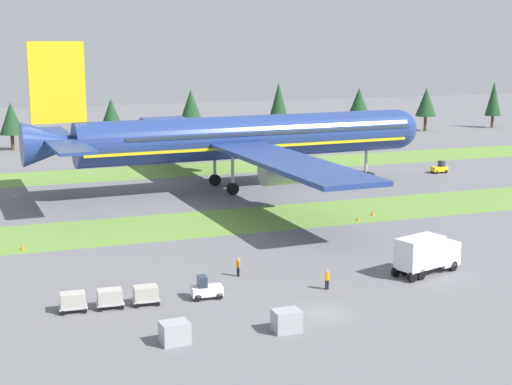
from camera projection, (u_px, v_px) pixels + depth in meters
ground_plane at (324, 313)px, 60.70m from camera, size 400.00×400.00×0.00m
grass_strip_near at (208, 223)px, 90.47m from camera, size 320.00×12.71×0.01m
grass_strip_far at (143, 172)px, 124.95m from camera, size 320.00×12.71×0.01m
airliner at (238, 137)px, 109.50m from camera, size 59.39×73.02×20.97m
baggage_tug at (206, 289)px, 64.01m from camera, size 2.67×1.44×1.97m
cargo_dolly_lead at (146, 294)px, 62.56m from camera, size 2.28×1.62×1.55m
cargo_dolly_second at (110, 297)px, 61.74m from camera, size 2.28×1.62×1.55m
cargo_dolly_third at (73, 301)px, 60.92m from camera, size 2.28×1.62×1.55m
catering_truck at (427, 253)px, 70.63m from camera, size 7.32×4.27×3.58m
pushback_tractor at (440, 168)px, 123.99m from camera, size 2.66×1.42×1.97m
ground_crew_marshaller at (327, 279)px, 66.33m from camera, size 0.54×0.36×1.74m
ground_crew_loader at (238, 266)px, 70.03m from camera, size 0.36×0.56×1.74m
uld_container_0 at (175, 333)px, 54.61m from camera, size 2.11×1.74×1.58m
uld_container_1 at (287, 321)px, 56.85m from camera, size 2.01×1.61×1.63m
taxiway_marker_0 at (22, 247)px, 78.80m from camera, size 0.44×0.44×0.62m
taxiway_marker_1 at (372, 213)px, 94.35m from camera, size 0.44×0.44×0.59m
taxiway_marker_2 at (358, 218)px, 91.66m from camera, size 0.44×0.44×0.51m
distant_tree_line at (65, 112)px, 151.72m from camera, size 190.70×10.25×12.07m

